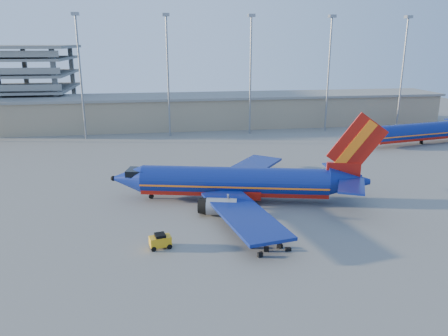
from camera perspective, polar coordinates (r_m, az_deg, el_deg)
The scene contains 7 objects.
ground at distance 64.76m, azimuth -1.09°, elevation -4.02°, with size 220.00×220.00×0.00m, color slate.
terminal_building at distance 120.97m, azimuth -0.16°, elevation 7.60°, with size 122.00×16.00×8.50m.
light_mast_row at distance 107.15m, azimuth -1.88°, elevation 13.60°, with size 101.60×1.60×28.65m.
aircraft_main at distance 62.96m, azimuth 2.18°, elevation -1.91°, with size 38.54×36.64×13.24m.
aircraft_second at distance 109.08m, azimuth 24.89°, elevation 4.40°, with size 37.16×15.44×12.69m.
baggage_tug at distance 50.11m, azimuth -8.33°, elevation -9.37°, with size 2.62×1.88×1.71m.
luggage_pile at distance 49.58m, azimuth 6.22°, elevation -10.43°, with size 4.42×2.70×0.54m.
Camera 1 is at (-8.19, -60.22, 22.36)m, focal length 35.00 mm.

